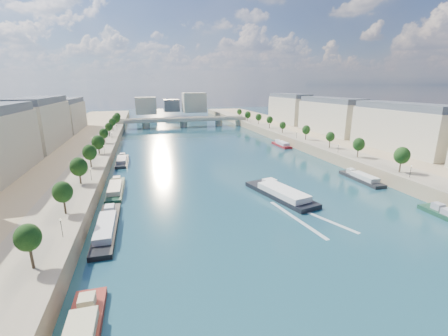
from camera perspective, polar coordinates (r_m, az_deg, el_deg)
ground at (r=142.05m, az=-0.51°, el=0.98°), size 700.00×700.00×0.00m
quay_left at (r=142.04m, az=-29.87°, el=-0.09°), size 44.00×520.00×5.00m
quay_right at (r=173.80m, az=23.15°, el=3.26°), size 44.00×520.00×5.00m
pave_left at (r=138.29m, az=-24.02°, el=1.36°), size 14.00×520.00×0.10m
pave_right at (r=164.51m, az=19.11°, el=3.94°), size 14.00×520.00×0.10m
trees_left at (r=138.82m, az=-23.34°, el=3.79°), size 4.80×268.80×8.26m
trees_right at (r=170.75m, az=16.85°, el=6.38°), size 4.80×268.80×8.26m
lamps_left at (r=127.37m, az=-22.79°, el=1.64°), size 0.36×200.36×4.28m
lamps_right at (r=165.69m, az=16.94°, el=5.16°), size 0.36×200.36×4.28m
buildings_left at (r=154.65m, az=-34.18°, el=5.72°), size 16.00×226.00×23.20m
buildings_right at (r=189.09m, az=24.51°, el=8.32°), size 16.00×226.00×23.20m
skyline at (r=355.20m, az=-9.23°, el=11.95°), size 79.00×42.00×22.00m
bridge at (r=267.84m, az=-7.72°, el=8.84°), size 112.00×12.00×8.15m
tour_barge at (r=100.93m, az=10.71°, el=-4.79°), size 15.11×30.20×3.94m
wake at (r=87.91m, az=15.39°, el=-9.01°), size 13.82×25.95×0.04m
moored_barges_left at (r=83.50m, az=-21.41°, el=-10.30°), size 5.00×159.73×3.60m
moored_barges_right at (r=115.66m, az=30.02°, el=-4.18°), size 5.00×165.94×3.60m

